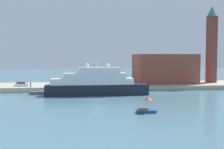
% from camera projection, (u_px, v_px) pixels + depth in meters
% --- Properties ---
extents(ground, '(400.00, 400.00, 0.00)m').
position_uv_depth(ground, '(98.00, 100.00, 67.14)').
color(ground, slate).
extents(quay_dock, '(110.00, 18.55, 1.44)m').
position_uv_depth(quay_dock, '(93.00, 86.00, 92.13)').
color(quay_dock, '#ADA38E').
rests_on(quay_dock, ground).
extents(large_yacht, '(27.98, 4.18, 10.40)m').
position_uv_depth(large_yacht, '(96.00, 84.00, 75.22)').
color(large_yacht, black).
rests_on(large_yacht, ground).
extents(small_motorboat, '(3.59, 1.67, 2.99)m').
position_uv_depth(small_motorboat, '(146.00, 107.00, 50.95)').
color(small_motorboat, navy).
rests_on(small_motorboat, ground).
extents(work_barge, '(5.32, 1.91, 0.89)m').
position_uv_depth(work_barge, '(40.00, 93.00, 76.87)').
color(work_barge, '#595966').
rests_on(work_barge, ground).
extents(harbor_building, '(20.21, 14.38, 10.02)m').
position_uv_depth(harbor_building, '(164.00, 69.00, 96.79)').
color(harbor_building, brown).
rests_on(harbor_building, quay_dock).
extents(bell_tower, '(3.82, 3.82, 27.09)m').
position_uv_depth(bell_tower, '(212.00, 42.00, 98.25)').
color(bell_tower, brown).
rests_on(bell_tower, quay_dock).
extents(parked_car, '(4.13, 1.79, 1.36)m').
position_uv_depth(parked_car, '(22.00, 84.00, 85.19)').
color(parked_car, silver).
rests_on(parked_car, quay_dock).
extents(person_figure, '(0.36, 0.36, 1.67)m').
position_uv_depth(person_figure, '(31.00, 85.00, 82.30)').
color(person_figure, '#4C4C4C').
rests_on(person_figure, quay_dock).
extents(mooring_bollard, '(0.53, 0.53, 0.89)m').
position_uv_depth(mooring_bollard, '(93.00, 85.00, 84.21)').
color(mooring_bollard, black).
rests_on(mooring_bollard, quay_dock).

